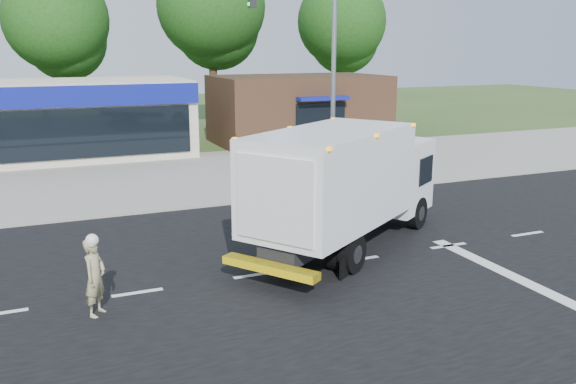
# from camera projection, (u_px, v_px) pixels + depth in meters

# --- Properties ---
(ground) EXTENTS (120.00, 120.00, 0.00)m
(ground) POSITION_uv_depth(u_px,v_px,m) (359.00, 260.00, 16.74)
(ground) COLOR #385123
(ground) RESTS_ON ground
(road_asphalt) EXTENTS (60.00, 14.00, 0.02)m
(road_asphalt) POSITION_uv_depth(u_px,v_px,m) (359.00, 260.00, 16.74)
(road_asphalt) COLOR black
(road_asphalt) RESTS_ON ground
(sidewalk) EXTENTS (60.00, 2.40, 0.12)m
(sidewalk) POSITION_uv_depth(u_px,v_px,m) (257.00, 193.00, 24.08)
(sidewalk) COLOR gray
(sidewalk) RESTS_ON ground
(parking_apron) EXTENTS (60.00, 9.00, 0.02)m
(parking_apron) POSITION_uv_depth(u_px,v_px,m) (216.00, 168.00, 29.29)
(parking_apron) COLOR gray
(parking_apron) RESTS_ON ground
(lane_markings) EXTENTS (55.20, 7.00, 0.01)m
(lane_markings) POSITION_uv_depth(u_px,v_px,m) (429.00, 269.00, 16.04)
(lane_markings) COLOR silver
(lane_markings) RESTS_ON road_asphalt
(ems_box_truck) EXTENTS (8.02, 6.56, 3.56)m
(ems_box_truck) POSITION_uv_depth(u_px,v_px,m) (346.00, 179.00, 17.24)
(ems_box_truck) COLOR black
(ems_box_truck) RESTS_ON ground
(emergency_worker) EXTENTS (0.71, 0.76, 1.85)m
(emergency_worker) POSITION_uv_depth(u_px,v_px,m) (95.00, 276.00, 13.12)
(emergency_worker) COLOR tan
(emergency_worker) RESTS_ON ground
(retail_strip_mall) EXTENTS (18.00, 6.20, 4.00)m
(retail_strip_mall) POSITION_uv_depth(u_px,v_px,m) (10.00, 121.00, 30.74)
(retail_strip_mall) COLOR beige
(retail_strip_mall) RESTS_ON ground
(brown_storefront) EXTENTS (10.00, 6.70, 4.00)m
(brown_storefront) POSITION_uv_depth(u_px,v_px,m) (299.00, 109.00, 36.82)
(brown_storefront) COLOR #382316
(brown_storefront) RESTS_ON ground
(traffic_signal_pole) EXTENTS (3.51, 0.25, 8.00)m
(traffic_signal_pole) POSITION_uv_depth(u_px,v_px,m) (319.00, 67.00, 23.29)
(traffic_signal_pole) COLOR gray
(traffic_signal_pole) RESTS_ON ground
(background_trees) EXTENTS (36.77, 7.39, 12.10)m
(background_trees) POSITION_uv_depth(u_px,v_px,m) (140.00, 20.00, 39.94)
(background_trees) COLOR #332114
(background_trees) RESTS_ON ground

